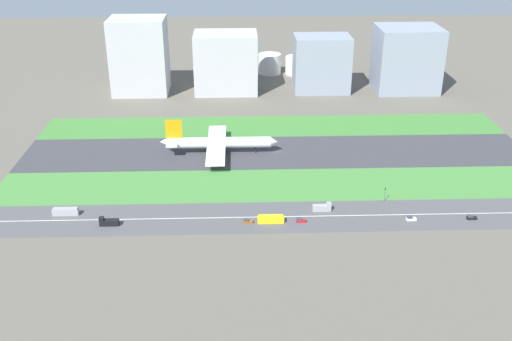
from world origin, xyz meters
The scene contains 22 objects.
ground_plane centered at (0.00, 0.00, 0.00)m, with size 800.00×800.00×0.00m, color #5B564C.
runway centered at (0.00, 0.00, 0.05)m, with size 280.00×46.00×0.10m, color #38383D.
grass_median_north centered at (0.00, 41.00, 0.05)m, with size 280.00×36.00×0.10m, color #3D7A33.
grass_median_south centered at (0.00, -41.00, 0.05)m, with size 280.00×36.00×0.10m, color #427F38.
highway centered at (0.00, -73.00, 0.05)m, with size 280.00×28.00×0.10m, color #4C4C4F.
highway_centerline centered at (0.00, -73.00, 0.11)m, with size 266.00×0.50×0.01m, color silver.
airliner centered at (-32.83, 0.00, 6.23)m, with size 65.00×56.00×19.70m.
car_3 centered at (5.69, -78.00, 0.92)m, with size 4.40×1.80×2.00m.
car_0 centered at (54.66, -78.00, 0.92)m, with size 4.40×1.80×2.00m.
truck_0 centered at (-78.06, -78.00, 1.67)m, with size 8.40×2.50×4.00m.
bus_1 centered at (-7.39, -78.00, 1.82)m, with size 11.60×2.50×3.50m.
truck_1 centered at (16.69, -68.00, 1.67)m, with size 8.40×2.50×4.00m.
car_1 centered at (81.81, -78.00, 0.92)m, with size 4.40×1.80×2.00m.
bus_0 centered at (-99.11, -68.00, 1.82)m, with size 11.60×2.50×3.50m.
car_2 centered at (-17.66, -78.00, 0.92)m, with size 4.40×1.80×2.00m.
traffic_light centered at (46.95, -60.01, 4.29)m, with size 0.36×0.50×7.20m.
terminal_building centered at (-90.00, 114.00, 26.48)m, with size 38.79×31.51×52.95m, color #B2B2B7.
hangar_building centered at (-28.95, 114.00, 21.14)m, with size 44.53×31.26×42.29m, color #B2B2B7.
office_tower centered at (39.90, 114.00, 19.80)m, with size 39.65×27.81×39.60m, color gray.
cargo_warehouse centered at (101.20, 114.00, 22.75)m, with size 44.47×36.78×45.51m, color gray.
fuel_tank_west centered at (4.97, 159.00, 7.87)m, with size 17.86×17.86×15.74m, color silver.
fuel_tank_centre centered at (30.11, 159.00, 6.55)m, with size 25.06×25.06×13.11m, color silver.
Camera 1 is at (-21.60, -305.29, 131.93)m, focal length 41.88 mm.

